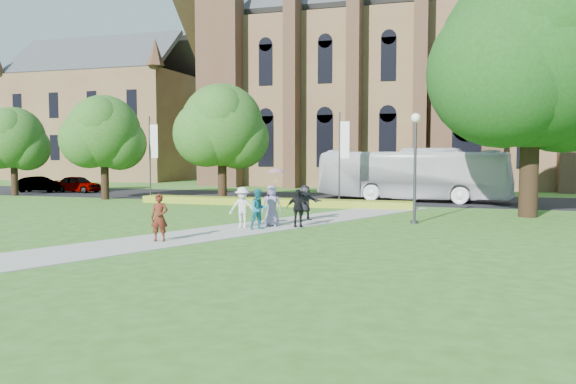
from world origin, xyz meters
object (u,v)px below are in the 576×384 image
(car_0, at_px, (78,184))
(tour_coach, at_px, (412,175))
(large_tree, at_px, (532,56))
(streetlamp, at_px, (415,154))
(pedestrian_0, at_px, (159,217))
(car_1, at_px, (40,184))

(car_0, bearing_deg, tour_coach, -84.43)
(large_tree, bearing_deg, streetlamp, -140.71)
(streetlamp, xyz_separation_m, tour_coach, (-1.14, 12.69, -1.44))
(pedestrian_0, bearing_deg, tour_coach, 56.03)
(car_1, height_order, pedestrian_0, pedestrian_0)
(car_0, height_order, pedestrian_0, pedestrian_0)
(streetlamp, distance_m, car_0, 31.84)
(streetlamp, xyz_separation_m, large_tree, (5.50, 4.50, 5.07))
(large_tree, xyz_separation_m, pedestrian_0, (-14.21, -13.17, -7.43))
(tour_coach, xyz_separation_m, car_1, (-31.08, -0.61, -1.17))
(streetlamp, relative_size, pedestrian_0, 2.91)
(car_0, relative_size, car_1, 1.02)
(car_0, distance_m, car_1, 3.32)
(large_tree, relative_size, pedestrian_0, 7.34)
(tour_coach, bearing_deg, large_tree, -131.68)
(large_tree, distance_m, car_0, 36.32)
(tour_coach, distance_m, car_1, 31.11)
(large_tree, bearing_deg, car_1, 168.64)
(car_0, xyz_separation_m, car_1, (-3.22, -0.81, -0.04))
(large_tree, xyz_separation_m, car_1, (-37.72, 7.58, -7.68))
(car_0, distance_m, pedestrian_0, 29.61)
(pedestrian_0, bearing_deg, streetlamp, 30.41)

